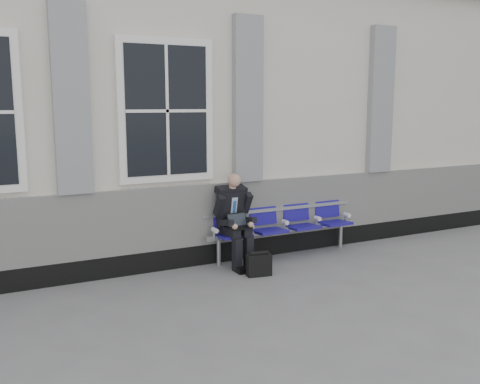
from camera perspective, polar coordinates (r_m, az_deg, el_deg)
ground at (r=6.41m, az=-6.18°, el=-12.15°), size 70.00×70.00×0.00m
station_building at (r=9.30m, az=-14.12°, el=8.37°), size 14.40×4.40×4.49m
bench at (r=8.30m, az=4.58°, el=-3.11°), size 2.60×0.47×0.91m
businessman at (r=7.73m, az=-0.61°, el=-2.57°), size 0.54×0.72×1.36m
briefcase at (r=7.42m, az=2.04°, el=-7.74°), size 0.36×0.20×0.35m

